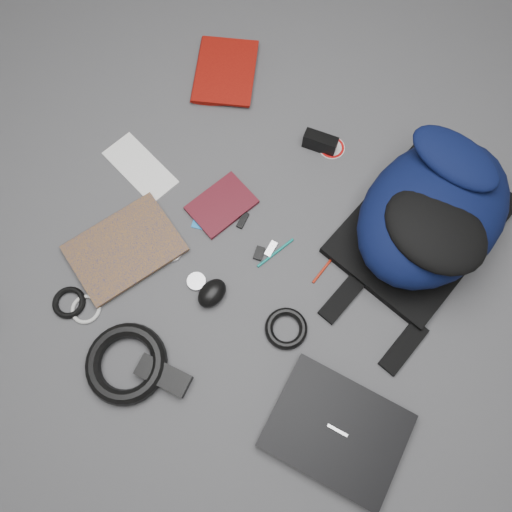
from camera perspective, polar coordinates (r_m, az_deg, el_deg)
The scene contains 23 objects.
ground at distance 1.38m, azimuth 0.00°, elevation -0.27°, with size 4.00×4.00×0.00m, color #4F4F51.
backpack at distance 1.39m, azimuth 19.62°, elevation 4.81°, with size 0.37×0.53×0.22m, color black, non-canonical shape.
laptop at distance 1.30m, azimuth 9.19°, elevation -19.08°, with size 0.32×0.25×0.03m, color black.
textbook_red at distance 1.69m, azimuth -6.88°, elevation 20.44°, with size 0.19×0.25×0.03m, color maroon.
comic_book at distance 1.47m, azimuth -16.76°, elevation 3.99°, with size 0.21×0.29×0.02m, color #BC750D.
envelope at distance 1.53m, azimuth -13.10°, elevation 9.82°, with size 0.23×0.11×0.00m, color white.
dvd_case at distance 1.44m, azimuth -3.95°, elevation 5.84°, with size 0.13×0.18×0.01m, color #410C14.
compact_camera at distance 1.52m, azimuth 7.35°, elevation 12.76°, with size 0.10×0.04×0.06m, color black.
sticker_disc at distance 1.55m, azimuth 8.65°, elevation 12.15°, with size 0.08×0.08×0.00m, color silver.
pen_teal at distance 1.38m, azimuth 2.24°, elevation 0.38°, with size 0.01×0.01×0.13m, color #0E7E75.
pen_red at distance 1.38m, azimuth 8.06°, elevation -1.07°, with size 0.01×0.01×0.13m, color #AA200D.
id_badge at distance 1.43m, azimuth -6.10°, elevation 4.40°, with size 0.05×0.07×0.00m, color #1C81D6.
usb_black at distance 1.42m, azimuth -1.53°, elevation 4.11°, with size 0.02×0.05×0.01m, color black.
usb_silver at distance 1.38m, azimuth 1.71°, elevation 0.82°, with size 0.02×0.05×0.01m, color silver.
key_fob at distance 1.38m, azimuth 0.36°, elevation 0.31°, with size 0.02×0.04×0.01m, color black.
mouse at distance 1.33m, azimuth -5.06°, elevation -4.26°, with size 0.06×0.09×0.05m, color black.
headphone_left at distance 1.40m, azimuth -9.42°, elevation 0.25°, with size 0.05×0.05×0.01m, color #AEAEB1.
headphone_right at distance 1.36m, azimuth -6.82°, elevation -2.91°, with size 0.05×0.05×0.01m, color #A7A7A9.
cable_coil at distance 1.32m, azimuth 3.46°, elevation -8.27°, with size 0.11×0.11×0.02m, color black.
power_brick at distance 1.32m, azimuth -10.52°, elevation -13.28°, with size 0.14×0.06×0.03m, color black.
power_cord_coil at distance 1.34m, azimuth -14.60°, elevation -11.79°, with size 0.21×0.21×0.04m, color black.
earbud_coil at distance 1.43m, azimuth -20.59°, elevation -5.00°, with size 0.09×0.09×0.02m, color black.
white_cable_coil at distance 1.41m, azimuth -18.87°, elevation -5.77°, with size 0.08×0.08×0.01m, color silver.
Camera 1 is at (0.22, -0.39, 1.30)m, focal length 35.00 mm.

